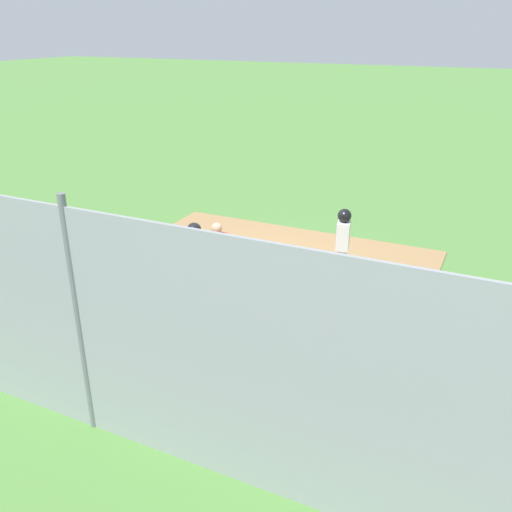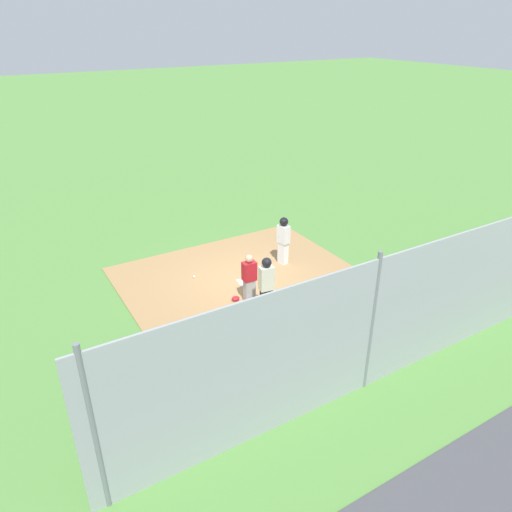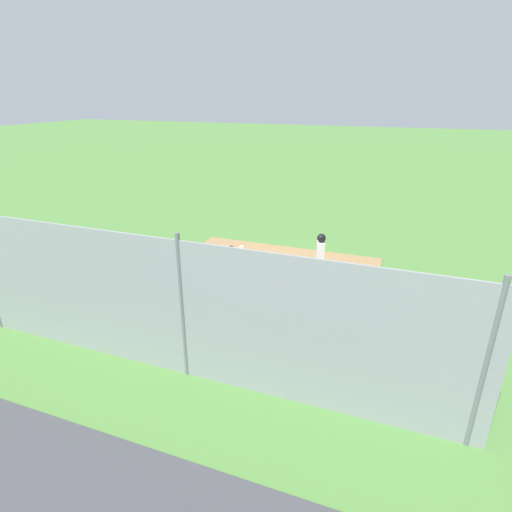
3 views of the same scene
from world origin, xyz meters
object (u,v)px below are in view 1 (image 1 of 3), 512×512
at_px(home_plate, 259,275).
at_px(baseball_bat, 292,312).
at_px(runner, 343,241).
at_px(catcher_mask, 211,280).
at_px(catcher, 218,257).
at_px(umpire, 196,265).
at_px(baseball, 231,248).

relative_size(home_plate, baseball_bat, 0.56).
xyz_separation_m(runner, catcher_mask, (-2.49, -1.27, -0.87)).
distance_m(catcher, runner, 2.65).
height_order(runner, baseball_bat, runner).
distance_m(runner, catcher_mask, 2.93).
relative_size(catcher, baseball_bat, 1.90).
relative_size(home_plate, umpire, 0.25).
bearing_deg(catcher_mask, baseball_bat, -13.43).
height_order(umpire, baseball_bat, umpire).
relative_size(umpire, baseball_bat, 2.27).
bearing_deg(catcher, catcher_mask, 55.24).
height_order(umpire, baseball, umpire).
relative_size(runner, baseball, 22.12).
height_order(runner, baseball, runner).
bearing_deg(catcher_mask, runner, 27.08).
xyz_separation_m(umpire, runner, (2.14, 2.39, -0.01)).
bearing_deg(baseball, runner, -11.08).
xyz_separation_m(runner, baseball, (-2.97, 0.58, -0.90)).
xyz_separation_m(home_plate, umpire, (-0.42, -1.90, 0.93)).
height_order(home_plate, catcher, catcher).
relative_size(catcher, catcher_mask, 6.21).
distance_m(catcher, catcher_mask, 0.81).
bearing_deg(catcher, home_plate, -20.69).
distance_m(runner, baseball, 3.16).
relative_size(runner, catcher_mask, 6.82).
xyz_separation_m(home_plate, baseball, (-1.25, 1.07, 0.03)).
xyz_separation_m(runner, baseball_bat, (-0.41, -1.77, -0.90)).
bearing_deg(baseball_bat, home_plate, -44.98).
bearing_deg(runner, catcher_mask, 15.77).
xyz_separation_m(umpire, catcher_mask, (-0.35, 1.12, -0.88)).
bearing_deg(umpire, catcher, 10.20).
relative_size(umpire, catcher_mask, 7.41).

